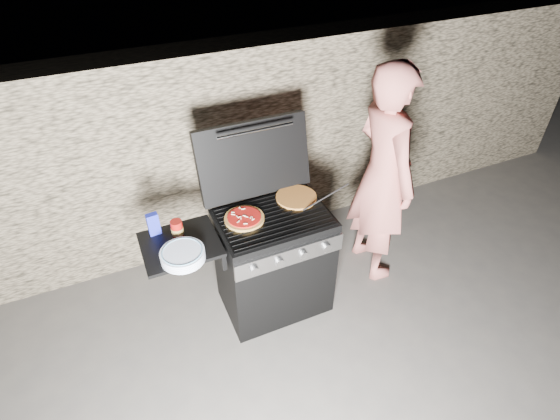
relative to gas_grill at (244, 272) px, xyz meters
name	(u,v)px	position (x,y,z in m)	size (l,w,h in m)	color
ground	(275,301)	(0.25, 0.00, -0.46)	(50.00, 50.00, 0.00)	#44413D
stone_wall	(227,148)	(0.25, 1.05, 0.44)	(8.00, 0.35, 1.80)	gray
gas_grill	(244,272)	(0.00, 0.00, 0.00)	(1.34, 0.79, 0.91)	black
pizza_topped	(244,218)	(0.05, 0.05, 0.47)	(0.28, 0.28, 0.03)	tan
pizza_plain	(296,197)	(0.49, 0.13, 0.46)	(0.30, 0.30, 0.02)	gold
sauce_jar	(177,228)	(-0.41, 0.08, 0.51)	(0.08, 0.08, 0.12)	maroon
blue_carton	(153,224)	(-0.55, 0.16, 0.53)	(0.08, 0.04, 0.16)	#1A23A6
plate_stack	(183,255)	(-0.43, -0.15, 0.48)	(0.28, 0.28, 0.06)	white
person	(383,177)	(1.22, 0.08, 0.48)	(0.68, 0.45, 1.86)	#CA6B61
tongs	(326,197)	(0.67, 0.00, 0.50)	(0.01, 0.01, 0.42)	black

